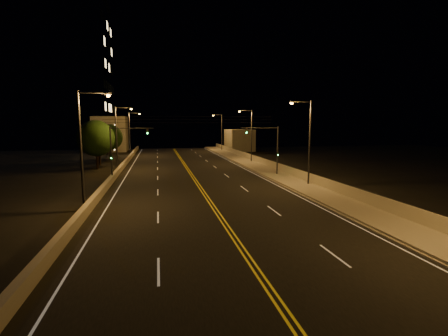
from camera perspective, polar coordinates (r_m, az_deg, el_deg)
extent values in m
plane|color=black|center=(15.43, 6.47, -18.49)|extent=(160.00, 160.00, 0.00)
cube|color=black|center=(34.12, -3.98, -3.80)|extent=(18.00, 120.00, 0.02)
cube|color=gray|center=(37.06, 12.83, -2.83)|extent=(3.60, 120.00, 0.30)
cube|color=gray|center=(36.34, 10.14, -3.08)|extent=(0.14, 120.00, 0.15)
cube|color=#A8A08C|center=(37.65, 15.15, -1.74)|extent=(0.30, 120.00, 1.00)
cube|color=#A8A08C|center=(34.20, -20.55, -3.60)|extent=(0.45, 120.00, 0.77)
cube|color=gray|center=(85.00, 2.67, 4.94)|extent=(6.00, 10.00, 5.44)
cube|color=gray|center=(87.41, -19.30, 5.67)|extent=(8.00, 8.00, 8.72)
cylinder|color=black|center=(37.57, 15.18, -0.94)|extent=(0.06, 120.00, 0.06)
cube|color=silver|center=(34.09, -18.49, -4.17)|extent=(0.12, 116.00, 0.00)
cube|color=silver|center=(36.23, 9.65, -3.19)|extent=(0.12, 116.00, 0.00)
cube|color=gold|center=(34.09, -4.23, -3.79)|extent=(0.12, 116.00, 0.00)
cube|color=gold|center=(34.13, -3.73, -3.77)|extent=(0.12, 116.00, 0.00)
cube|color=silver|center=(16.14, -11.45, -17.29)|extent=(0.12, 3.00, 0.00)
cube|color=silver|center=(24.60, -11.53, -8.45)|extent=(0.12, 3.00, 0.00)
cube|color=silver|center=(33.34, -11.57, -4.19)|extent=(0.12, 3.00, 0.00)
cube|color=silver|center=(42.19, -11.59, -1.70)|extent=(0.12, 3.00, 0.00)
cube|color=silver|center=(51.10, -11.60, -0.08)|extent=(0.12, 3.00, 0.00)
cube|color=silver|center=(60.03, -11.61, 1.06)|extent=(0.12, 3.00, 0.00)
cube|color=silver|center=(68.98, -11.62, 1.91)|extent=(0.12, 3.00, 0.00)
cube|color=silver|center=(77.94, -11.63, 2.56)|extent=(0.12, 3.00, 0.00)
cube|color=silver|center=(86.91, -11.63, 3.07)|extent=(0.12, 3.00, 0.00)
cube|color=silver|center=(18.42, 18.82, -14.32)|extent=(0.12, 3.00, 0.00)
cube|color=silver|center=(26.15, 8.77, -7.41)|extent=(0.12, 3.00, 0.00)
cube|color=silver|center=(34.50, 3.58, -3.64)|extent=(0.12, 3.00, 0.00)
cube|color=silver|center=(43.12, 0.46, -1.34)|extent=(0.12, 3.00, 0.00)
cube|color=silver|center=(51.86, -1.61, 0.19)|extent=(0.12, 3.00, 0.00)
cube|color=silver|center=(60.68, -3.09, 1.28)|extent=(0.12, 3.00, 0.00)
cube|color=silver|center=(69.55, -4.18, 2.09)|extent=(0.12, 3.00, 0.00)
cube|color=silver|center=(78.45, -5.03, 2.72)|extent=(0.12, 3.00, 0.00)
cube|color=silver|center=(87.36, -5.71, 3.21)|extent=(0.12, 3.00, 0.00)
cylinder|color=#2D2D33|center=(36.47, 14.82, 4.09)|extent=(0.20, 0.20, 9.32)
cylinder|color=#2D2D33|center=(36.01, 13.47, 11.27)|extent=(2.20, 0.12, 0.12)
cube|color=#2D2D33|center=(35.56, 11.83, 11.26)|extent=(0.50, 0.25, 0.14)
sphere|color=#FF9E2D|center=(35.55, 11.83, 11.10)|extent=(0.28, 0.28, 0.28)
cylinder|color=#2D2D33|center=(57.29, 4.86, 5.54)|extent=(0.20, 0.20, 9.32)
cylinder|color=#2D2D33|center=(57.00, 3.84, 10.07)|extent=(2.20, 0.12, 0.12)
cube|color=#2D2D33|center=(56.71, 2.75, 10.02)|extent=(0.50, 0.25, 0.14)
sphere|color=#FF9E2D|center=(56.71, 2.75, 9.92)|extent=(0.28, 0.28, 0.28)
cylinder|color=#2D2D33|center=(83.45, -0.39, 6.23)|extent=(0.20, 0.20, 9.32)
cylinder|color=#2D2D33|center=(83.25, -1.15, 9.34)|extent=(2.20, 0.12, 0.12)
cube|color=#2D2D33|center=(83.06, -1.90, 9.29)|extent=(0.50, 0.25, 0.14)
sphere|color=#FF9E2D|center=(83.06, -1.90, 9.22)|extent=(0.28, 0.28, 0.28)
cylinder|color=#2D2D33|center=(27.37, -23.84, 2.57)|extent=(0.20, 0.20, 9.32)
cylinder|color=#2D2D33|center=(27.18, -22.05, 12.16)|extent=(2.20, 0.12, 0.12)
cube|color=#2D2D33|center=(27.00, -19.70, 12.16)|extent=(0.50, 0.25, 0.14)
sphere|color=#FF9E2D|center=(27.00, -19.69, 11.94)|extent=(0.28, 0.28, 0.28)
cylinder|color=#2D2D33|center=(49.48, -18.39, 4.83)|extent=(0.20, 0.20, 9.32)
cylinder|color=#2D2D33|center=(49.37, -17.32, 10.12)|extent=(2.20, 0.12, 0.12)
cube|color=#2D2D33|center=(49.27, -16.03, 10.09)|extent=(0.50, 0.25, 0.14)
sphere|color=#FF9E2D|center=(49.27, -16.02, 9.97)|extent=(0.28, 0.28, 0.28)
cylinder|color=#2D2D33|center=(72.19, -16.27, 5.70)|extent=(0.20, 0.20, 9.32)
cylinder|color=#2D2D33|center=(72.11, -15.53, 9.31)|extent=(2.20, 0.12, 0.12)
cube|color=#2D2D33|center=(72.05, -14.64, 9.29)|extent=(0.50, 0.25, 0.14)
sphere|color=#FF9E2D|center=(72.04, -14.64, 9.21)|extent=(0.28, 0.28, 0.28)
cylinder|color=#2D2D33|center=(43.12, 9.37, 2.90)|extent=(0.18, 0.18, 6.54)
cylinder|color=#2D2D33|center=(42.15, 6.27, 7.03)|extent=(5.00, 0.10, 0.10)
cube|color=black|center=(41.66, 3.95, 6.57)|extent=(0.28, 0.18, 0.80)
sphere|color=#19FF4C|center=(41.56, 3.99, 6.22)|extent=(0.14, 0.14, 0.14)
cube|color=black|center=(43.01, 9.44, 2.53)|extent=(0.22, 0.14, 0.55)
cylinder|color=#2D2D33|center=(40.65, -19.21, 2.29)|extent=(0.18, 0.18, 6.54)
cylinder|color=#2D2D33|center=(40.24, -15.85, 6.76)|extent=(5.00, 0.10, 0.10)
cube|color=black|center=(40.16, -13.32, 6.34)|extent=(0.28, 0.18, 0.80)
sphere|color=#19FF4C|center=(40.06, -13.32, 5.98)|extent=(0.14, 0.14, 0.14)
cube|color=black|center=(40.53, -19.22, 1.89)|extent=(0.22, 0.14, 0.55)
cylinder|color=black|center=(42.87, -5.77, 7.93)|extent=(22.00, 0.03, 0.03)
cylinder|color=black|center=(42.87, -5.77, 8.47)|extent=(22.00, 0.03, 0.03)
cylinder|color=black|center=(42.88, -5.78, 9.00)|extent=(22.00, 0.03, 0.03)
cube|color=gray|center=(73.17, -29.23, 14.02)|extent=(24.00, 15.00, 32.13)
cylinder|color=black|center=(53.20, -21.40, 1.24)|extent=(0.36, 0.36, 2.60)
sphere|color=black|center=(52.96, -21.58, 4.89)|extent=(5.49, 5.49, 5.49)
cylinder|color=black|center=(58.44, -21.02, 1.66)|extent=(0.36, 0.36, 2.33)
sphere|color=black|center=(58.23, -21.16, 4.63)|extent=(4.92, 4.92, 4.92)
cylinder|color=black|center=(67.64, -19.35, 2.51)|extent=(0.36, 0.36, 2.38)
sphere|color=black|center=(67.45, -19.46, 5.14)|extent=(5.02, 5.02, 5.02)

